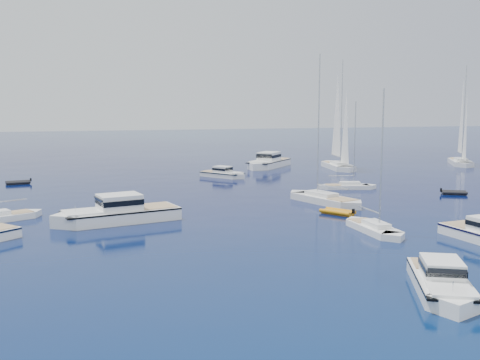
{
  "coord_description": "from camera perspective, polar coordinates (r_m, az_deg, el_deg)",
  "views": [
    {
      "loc": [
        -21.53,
        -38.11,
        10.76
      ],
      "look_at": [
        -4.19,
        22.4,
        2.2
      ],
      "focal_mm": 41.62,
      "sensor_mm": 36.0,
      "label": 1
    }
  ],
  "objects": [
    {
      "name": "sailboat_sails_far",
      "position": [
        108.03,
        21.65,
        1.48
      ],
      "size": [
        8.74,
        12.42,
        18.2
      ],
      "primitive_type": null,
      "rotation": [
        0.0,
        0.0,
        2.64
      ],
      "color": "silver",
      "rests_on": "ground"
    },
    {
      "name": "motor_cruiser_centre",
      "position": [
        52.69,
        -12.46,
        -4.23
      ],
      "size": [
        13.06,
        6.53,
        3.29
      ],
      "primitive_type": null,
      "rotation": [
        0.0,
        0.0,
        1.8
      ],
      "color": "white",
      "rests_on": "ground"
    },
    {
      "name": "tender_yellow",
      "position": [
        55.89,
        9.97,
        -3.47
      ],
      "size": [
        3.53,
        3.95,
        0.95
      ],
      "primitive_type": null,
      "rotation": [
        0.0,
        0.0,
        0.59
      ],
      "color": "orange",
      "rests_on": "ground"
    },
    {
      "name": "ground",
      "position": [
        45.07,
        13.16,
        -6.28
      ],
      "size": [
        400.0,
        400.0,
        0.0
      ],
      "primitive_type": "plane",
      "color": "#08244D",
      "rests_on": "ground"
    },
    {
      "name": "tender_grey_near",
      "position": [
        71.84,
        21.08,
        -1.39
      ],
      "size": [
        3.5,
        2.94,
        0.95
      ],
      "primitive_type": null,
      "rotation": [
        0.0,
        0.0,
        4.23
      ],
      "color": "black",
      "rests_on": "ground"
    },
    {
      "name": "sailboat_fore",
      "position": [
        48.89,
        13.55,
        -5.19
      ],
      "size": [
        2.28,
        8.54,
        12.53
      ],
      "primitive_type": null,
      "rotation": [
        0.0,
        0.0,
        3.15
      ],
      "color": "white",
      "rests_on": "ground"
    },
    {
      "name": "motor_cruiser_near",
      "position": [
        34.71,
        19.94,
        -10.8
      ],
      "size": [
        6.59,
        9.7,
        2.46
      ],
      "primitive_type": null,
      "rotation": [
        0.0,
        0.0,
        2.7
      ],
      "color": "white",
      "rests_on": "ground"
    },
    {
      "name": "sailboat_mid_r",
      "position": [
        62.12,
        8.63,
        -2.32
      ],
      "size": [
        6.52,
        11.81,
        16.84
      ],
      "primitive_type": null,
      "rotation": [
        0.0,
        0.0,
        0.33
      ],
      "color": "silver",
      "rests_on": "ground"
    },
    {
      "name": "sailboat_sails_r",
      "position": [
        95.5,
        10.0,
        1.16
      ],
      "size": [
        5.06,
        13.09,
        18.74
      ],
      "primitive_type": null,
      "rotation": [
        0.0,
        0.0,
        3.0
      ],
      "color": "white",
      "rests_on": "ground"
    },
    {
      "name": "tender_grey_far",
      "position": [
        81.5,
        -21.8,
        -0.4
      ],
      "size": [
        3.58,
        2.41,
        0.95
      ],
      "primitive_type": null,
      "rotation": [
        0.0,
        0.0,
        1.75
      ],
      "color": "black",
      "rests_on": "ground"
    },
    {
      "name": "motor_cruiser_horizon",
      "position": [
        82.85,
        -1.71,
        0.28
      ],
      "size": [
        6.88,
        7.9,
        2.12
      ],
      "primitive_type": null,
      "rotation": [
        0.0,
        0.0,
        3.8
      ],
      "color": "silver",
      "rests_on": "ground"
    },
    {
      "name": "sailboat_centre",
      "position": [
        72.84,
        10.95,
        -0.89
      ],
      "size": [
        8.14,
        3.76,
        11.58
      ],
      "primitive_type": null,
      "rotation": [
        0.0,
        0.0,
        4.49
      ],
      "color": "white",
      "rests_on": "ground"
    },
    {
      "name": "motor_cruiser_distant",
      "position": [
        96.24,
        2.9,
        1.32
      ],
      "size": [
        11.55,
        12.02,
        3.35
      ],
      "primitive_type": null,
      "rotation": [
        0.0,
        0.0,
        2.39
      ],
      "color": "white",
      "rests_on": "ground"
    }
  ]
}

